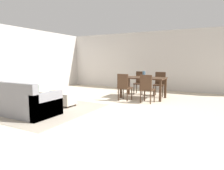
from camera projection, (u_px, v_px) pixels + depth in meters
name	position (u px, v px, depth m)	size (l,w,h in m)	color
ground_plane	(97.00, 114.00, 5.07)	(10.80, 10.80, 0.00)	beige
wall_back	(154.00, 61.00, 9.28)	(9.00, 0.12, 2.70)	beige
wall_left	(2.00, 61.00, 7.43)	(0.12, 11.00, 2.70)	beige
area_rug	(40.00, 109.00, 5.67)	(3.00, 2.80, 0.01)	gray
couch	(17.00, 102.00, 5.14)	(2.16, 0.93, 0.86)	gray
ottoman_table	(57.00, 98.00, 6.09)	(1.17, 0.47, 0.40)	#B7AD9E
dining_table	(143.00, 80.00, 7.23)	(1.57, 0.86, 0.76)	#422B1C
dining_chair_near_left	(124.00, 86.00, 6.76)	(0.43, 0.43, 0.92)	#422B1C
dining_chair_near_right	(147.00, 87.00, 6.38)	(0.43, 0.43, 0.92)	#422B1C
dining_chair_far_left	(140.00, 81.00, 8.13)	(0.42, 0.42, 0.92)	#422B1C
dining_chair_far_right	(160.00, 82.00, 7.72)	(0.42, 0.42, 0.92)	#422B1C
vase_centerpiece	(144.00, 74.00, 7.24)	(0.11, 0.11, 0.23)	slate
book_on_ottoman	(55.00, 92.00, 6.15)	(0.26, 0.20, 0.03)	#333338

